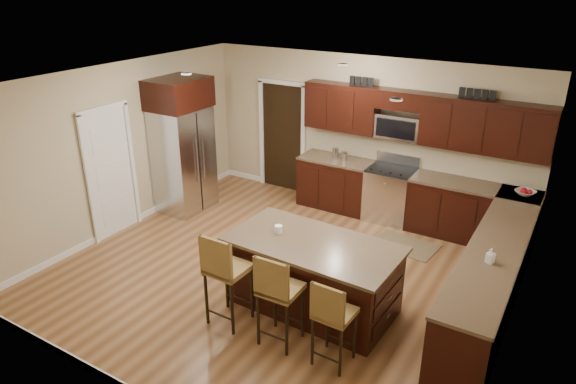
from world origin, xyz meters
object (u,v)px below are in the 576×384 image
Objects in this scene: range at (390,194)px; island at (313,277)px; stool_left at (224,270)px; stool_mid at (277,290)px; refrigerator at (183,145)px; stool_right at (332,314)px.

range is 0.51× the size of island.
stool_mid is at bearing 1.22° from stool_left.
stool_left reaches higher than stool_mid.
range is 3.68m from refrigerator.
stool_left is at bearing -177.94° from stool_right.
island is 1.16m from stool_left.
stool_left is 1.15× the size of stool_right.
refrigerator reaches higher than range.
island is at bearing 130.89° from stool_right.
range is 0.95× the size of stool_mid.
range is 3.83m from stool_left.
refrigerator is (-3.40, 2.31, 0.48)m from stool_mid.
stool_left is 1.04× the size of stool_mid.
stool_right is at bearing -48.75° from island.
stool_left is 0.52× the size of refrigerator.
range is 0.91× the size of stool_left.
island is 1.11m from stool_right.
refrigerator is at bearing 158.66° from island.
range is 3.77m from stool_mid.
island is at bearing -23.38° from refrigerator.
island is 0.92× the size of refrigerator.
stool_left is (-0.63, -3.77, 0.29)m from range.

